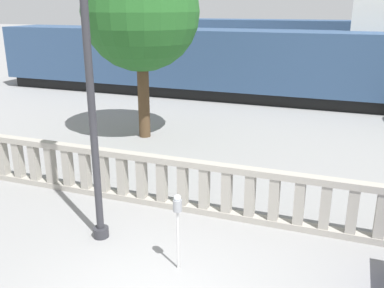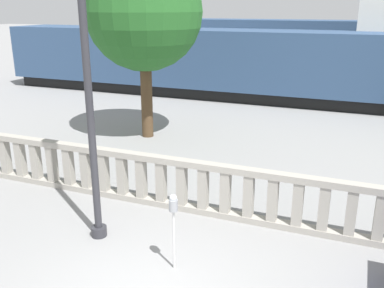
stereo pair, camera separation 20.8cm
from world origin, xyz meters
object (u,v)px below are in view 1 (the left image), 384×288
train_near (286,66)px  train_far (300,41)px  tree_left (141,12)px  parking_meter (178,211)px  lamppost (86,29)px

train_near → train_far: size_ratio=1.22×
tree_left → parking_meter: bearing=-59.2°
tree_left → train_far: bearing=83.3°
parking_meter → tree_left: bearing=120.8°
train_near → tree_left: 8.58m
parking_meter → tree_left: (-4.10, 6.88, 3.05)m
train_far → tree_left: 21.62m
parking_meter → train_near: size_ratio=0.05×
lamppost → train_near: (1.39, 13.81, -2.27)m
lamppost → tree_left: (-2.27, 6.44, 0.17)m
parking_meter → train_far: (-1.59, 28.22, 0.64)m
lamppost → train_far: size_ratio=0.27×
lamppost → train_far: (0.24, 27.78, -2.24)m
train_near → train_far: (-1.15, 13.97, 0.03)m
parking_meter → train_far: 28.28m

